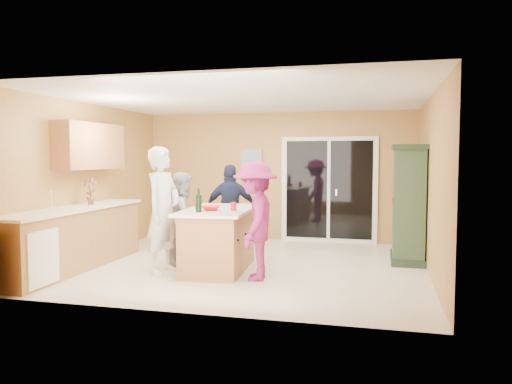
% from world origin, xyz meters
% --- Properties ---
extents(floor, '(5.50, 5.50, 0.00)m').
position_xyz_m(floor, '(0.00, 0.00, 0.00)').
color(floor, silver).
rests_on(floor, ground).
extents(ceiling, '(5.50, 5.00, 0.10)m').
position_xyz_m(ceiling, '(0.00, 0.00, 2.60)').
color(ceiling, silver).
rests_on(ceiling, wall_back).
extents(wall_back, '(5.50, 0.10, 2.60)m').
position_xyz_m(wall_back, '(0.00, 2.50, 1.30)').
color(wall_back, tan).
rests_on(wall_back, ground).
extents(wall_front, '(5.50, 0.10, 2.60)m').
position_xyz_m(wall_front, '(0.00, -2.50, 1.30)').
color(wall_front, tan).
rests_on(wall_front, ground).
extents(wall_left, '(0.10, 5.00, 2.60)m').
position_xyz_m(wall_left, '(-2.75, 0.00, 1.30)').
color(wall_left, tan).
rests_on(wall_left, ground).
extents(wall_right, '(0.10, 5.00, 2.60)m').
position_xyz_m(wall_right, '(2.75, 0.00, 1.30)').
color(wall_right, tan).
rests_on(wall_right, ground).
extents(left_cabinet_run, '(0.65, 3.05, 1.24)m').
position_xyz_m(left_cabinet_run, '(-2.45, -1.05, 0.46)').
color(left_cabinet_run, '#A4733F').
rests_on(left_cabinet_run, floor).
extents(upper_cabinets, '(0.35, 1.60, 0.75)m').
position_xyz_m(upper_cabinets, '(-2.58, -0.20, 1.88)').
color(upper_cabinets, '#A4733F').
rests_on(upper_cabinets, wall_left).
extents(sliding_door, '(1.90, 0.07, 2.10)m').
position_xyz_m(sliding_door, '(1.05, 2.46, 1.05)').
color(sliding_door, silver).
rests_on(sliding_door, floor).
extents(framed_picture, '(0.46, 0.04, 0.56)m').
position_xyz_m(framed_picture, '(-0.55, 2.48, 1.60)').
color(framed_picture, '#A58552').
rests_on(framed_picture, wall_back).
extents(kitchen_island, '(1.09, 1.83, 0.92)m').
position_xyz_m(kitchen_island, '(-0.30, -0.42, 0.43)').
color(kitchen_island, '#A4733F').
rests_on(kitchen_island, floor).
extents(green_hutch, '(0.54, 1.03, 1.89)m').
position_xyz_m(green_hutch, '(2.49, 0.89, 0.92)').
color(green_hutch, '#1D3020').
rests_on(green_hutch, floor).
extents(woman_white, '(0.55, 0.74, 1.85)m').
position_xyz_m(woman_white, '(-1.03, -0.78, 0.92)').
color(woman_white, silver).
rests_on(woman_white, floor).
extents(woman_grey, '(0.66, 0.79, 1.46)m').
position_xyz_m(woman_grey, '(-0.97, -0.14, 0.73)').
color(woman_grey, '#A2A1A4').
rests_on(woman_grey, floor).
extents(woman_navy, '(0.98, 0.58, 1.57)m').
position_xyz_m(woman_navy, '(-0.47, 0.79, 0.79)').
color(woman_navy, '#191E38').
rests_on(woman_navy, floor).
extents(woman_magenta, '(0.73, 1.13, 1.64)m').
position_xyz_m(woman_magenta, '(0.37, -0.84, 0.82)').
color(woman_magenta, '#8F1F53').
rests_on(woman_magenta, floor).
extents(serving_bowl, '(0.33, 0.33, 0.07)m').
position_xyz_m(serving_bowl, '(-0.33, -0.66, 0.96)').
color(serving_bowl, red).
rests_on(serving_bowl, kitchen_island).
extents(tulip_vase, '(0.24, 0.18, 0.43)m').
position_xyz_m(tulip_vase, '(-2.45, -0.43, 1.16)').
color(tulip_vase, '#A41024').
rests_on(tulip_vase, left_cabinet_run).
extents(tumbler_near, '(0.08, 0.08, 0.11)m').
position_xyz_m(tumbler_near, '(-0.57, -0.56, 0.98)').
color(tumbler_near, red).
rests_on(tumbler_near, kitchen_island).
extents(tumbler_far, '(0.09, 0.09, 0.12)m').
position_xyz_m(tumbler_far, '(-0.01, -0.61, 0.99)').
color(tumbler_far, red).
rests_on(tumbler_far, kitchen_island).
extents(wine_bottle, '(0.08, 0.08, 0.34)m').
position_xyz_m(wine_bottle, '(-0.38, -1.05, 1.06)').
color(wine_bottle, black).
rests_on(wine_bottle, kitchen_island).
extents(white_plate, '(0.25, 0.25, 0.01)m').
position_xyz_m(white_plate, '(-0.39, -1.04, 0.93)').
color(white_plate, white).
rests_on(white_plate, kitchen_island).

